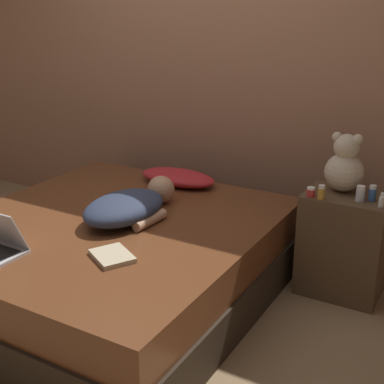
{
  "coord_description": "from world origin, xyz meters",
  "views": [
    {
      "loc": [
        1.86,
        -2.27,
        1.7
      ],
      "look_at": [
        0.42,
        0.24,
        0.67
      ],
      "focal_mm": 50.0,
      "sensor_mm": 36.0,
      "label": 1
    }
  ],
  "objects_px": {
    "bottle_green": "(384,199)",
    "book": "(112,256)",
    "teddy_bear": "(345,166)",
    "pillow": "(178,177)",
    "bottle_red": "(311,192)",
    "bottle_white": "(381,202)",
    "bottle_amber": "(321,192)",
    "bottle_blue": "(372,193)",
    "bottle_clear": "(360,194)",
    "person_lying": "(130,205)"
  },
  "relations": [
    {
      "from": "bottle_green",
      "to": "book",
      "type": "relative_size",
      "value": 0.22
    },
    {
      "from": "teddy_bear",
      "to": "bottle_green",
      "type": "height_order",
      "value": "teddy_bear"
    },
    {
      "from": "pillow",
      "to": "bottle_red",
      "type": "height_order",
      "value": "bottle_red"
    },
    {
      "from": "teddy_bear",
      "to": "bottle_white",
      "type": "bearing_deg",
      "value": -32.85
    },
    {
      "from": "bottle_green",
      "to": "bottle_red",
      "type": "xyz_separation_m",
      "value": [
        -0.39,
        -0.09,
        -0.0
      ]
    },
    {
      "from": "bottle_amber",
      "to": "book",
      "type": "xyz_separation_m",
      "value": [
        -0.76,
        -0.97,
        -0.18
      ]
    },
    {
      "from": "bottle_green",
      "to": "bottle_red",
      "type": "height_order",
      "value": "bottle_green"
    },
    {
      "from": "teddy_bear",
      "to": "bottle_red",
      "type": "xyz_separation_m",
      "value": [
        -0.13,
        -0.19,
        -0.13
      ]
    },
    {
      "from": "bottle_blue",
      "to": "book",
      "type": "distance_m",
      "value": 1.5
    },
    {
      "from": "bottle_amber",
      "to": "bottle_white",
      "type": "bearing_deg",
      "value": 7.33
    },
    {
      "from": "bottle_green",
      "to": "bottle_white",
      "type": "distance_m",
      "value": 0.06
    },
    {
      "from": "bottle_clear",
      "to": "book",
      "type": "bearing_deg",
      "value": -132.42
    },
    {
      "from": "teddy_bear",
      "to": "bottle_green",
      "type": "relative_size",
      "value": 5.83
    },
    {
      "from": "teddy_bear",
      "to": "bottle_blue",
      "type": "height_order",
      "value": "teddy_bear"
    },
    {
      "from": "pillow",
      "to": "bottle_clear",
      "type": "distance_m",
      "value": 1.29
    },
    {
      "from": "bottle_blue",
      "to": "bottle_clear",
      "type": "bearing_deg",
      "value": -145.33
    },
    {
      "from": "book",
      "to": "bottle_white",
      "type": "bearing_deg",
      "value": 42.91
    },
    {
      "from": "teddy_bear",
      "to": "book",
      "type": "bearing_deg",
      "value": -125.11
    },
    {
      "from": "teddy_bear",
      "to": "book",
      "type": "distance_m",
      "value": 1.46
    },
    {
      "from": "bottle_red",
      "to": "pillow",
      "type": "bearing_deg",
      "value": 170.29
    },
    {
      "from": "book",
      "to": "teddy_bear",
      "type": "bearing_deg",
      "value": 54.89
    },
    {
      "from": "teddy_bear",
      "to": "bottle_green",
      "type": "xyz_separation_m",
      "value": [
        0.26,
        -0.1,
        -0.12
      ]
    },
    {
      "from": "person_lying",
      "to": "teddy_bear",
      "type": "relative_size",
      "value": 2.1
    },
    {
      "from": "pillow",
      "to": "bottle_amber",
      "type": "height_order",
      "value": "bottle_amber"
    },
    {
      "from": "bottle_white",
      "to": "bottle_green",
      "type": "bearing_deg",
      "value": 91.31
    },
    {
      "from": "bottle_blue",
      "to": "book",
      "type": "height_order",
      "value": "bottle_blue"
    },
    {
      "from": "teddy_bear",
      "to": "person_lying",
      "type": "bearing_deg",
      "value": -146.83
    },
    {
      "from": "bottle_clear",
      "to": "bottle_blue",
      "type": "distance_m",
      "value": 0.07
    },
    {
      "from": "bottle_amber",
      "to": "bottle_blue",
      "type": "distance_m",
      "value": 0.28
    },
    {
      "from": "bottle_green",
      "to": "bottle_red",
      "type": "relative_size",
      "value": 1.09
    },
    {
      "from": "person_lying",
      "to": "bottle_green",
      "type": "xyz_separation_m",
      "value": [
        1.32,
        0.59,
        0.1
      ]
    },
    {
      "from": "person_lying",
      "to": "bottle_white",
      "type": "distance_m",
      "value": 1.43
    },
    {
      "from": "bottle_green",
      "to": "pillow",
      "type": "bearing_deg",
      "value": 176.66
    },
    {
      "from": "bottle_amber",
      "to": "book",
      "type": "bearing_deg",
      "value": -128.18
    },
    {
      "from": "bottle_blue",
      "to": "bottle_green",
      "type": "bearing_deg",
      "value": -14.34
    },
    {
      "from": "person_lying",
      "to": "bottle_clear",
      "type": "height_order",
      "value": "bottle_clear"
    },
    {
      "from": "person_lying",
      "to": "teddy_bear",
      "type": "height_order",
      "value": "teddy_bear"
    },
    {
      "from": "bottle_amber",
      "to": "book",
      "type": "relative_size",
      "value": 0.3
    },
    {
      "from": "teddy_bear",
      "to": "bottle_amber",
      "type": "bearing_deg",
      "value": -107.65
    },
    {
      "from": "bottle_white",
      "to": "book",
      "type": "relative_size",
      "value": 0.21
    },
    {
      "from": "person_lying",
      "to": "bottle_blue",
      "type": "relative_size",
      "value": 8.18
    },
    {
      "from": "pillow",
      "to": "teddy_bear",
      "type": "bearing_deg",
      "value": 1.06
    },
    {
      "from": "bottle_amber",
      "to": "bottle_red",
      "type": "height_order",
      "value": "bottle_amber"
    },
    {
      "from": "bottle_blue",
      "to": "bottle_red",
      "type": "bearing_deg",
      "value": -161.37
    },
    {
      "from": "bottle_clear",
      "to": "bottle_amber",
      "type": "height_order",
      "value": "bottle_clear"
    },
    {
      "from": "bottle_red",
      "to": "bottle_white",
      "type": "height_order",
      "value": "bottle_white"
    },
    {
      "from": "bottle_amber",
      "to": "bottle_red",
      "type": "bearing_deg",
      "value": 167.67
    },
    {
      "from": "bottle_white",
      "to": "book",
      "type": "distance_m",
      "value": 1.49
    },
    {
      "from": "bottle_amber",
      "to": "bottle_blue",
      "type": "height_order",
      "value": "bottle_blue"
    },
    {
      "from": "person_lying",
      "to": "bottle_green",
      "type": "distance_m",
      "value": 1.45
    }
  ]
}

